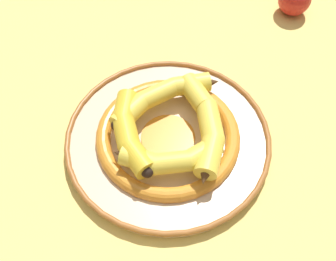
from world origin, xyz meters
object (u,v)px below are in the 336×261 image
at_px(banana_d, 129,131).
at_px(banana_a, 169,159).
at_px(banana_b, 206,126).
at_px(decorative_bowl, 168,138).
at_px(banana_c, 162,96).

bearing_deg(banana_d, banana_a, 37.59).
distance_m(banana_b, banana_d, 0.12).
distance_m(decorative_bowl, banana_c, 0.07).
distance_m(decorative_bowl, banana_a, 0.07).
bearing_deg(banana_d, banana_c, 130.35).
bearing_deg(banana_a, banana_b, 38.55).
xyz_separation_m(decorative_bowl, banana_c, (-0.05, 0.04, 0.03)).
relative_size(banana_a, banana_b, 0.83).
relative_size(banana_b, banana_c, 0.86).
distance_m(decorative_bowl, banana_b, 0.07).
height_order(decorative_bowl, banana_c, banana_c).
distance_m(banana_a, banana_c, 0.12).
height_order(banana_c, banana_d, banana_d).
xyz_separation_m(banana_b, banana_d, (-0.08, -0.10, 0.00)).
relative_size(banana_a, banana_d, 0.90).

